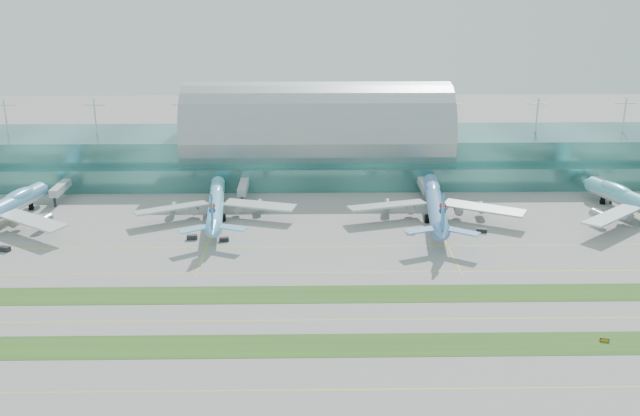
{
  "coord_description": "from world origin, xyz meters",
  "views": [
    {
      "loc": [
        -4.12,
        -188.26,
        90.95
      ],
      "look_at": [
        0.0,
        55.0,
        9.0
      ],
      "focal_mm": 40.0,
      "sensor_mm": 36.0,
      "label": 1
    }
  ],
  "objects_px": {
    "airliner_c": "(435,203)",
    "airliner_b": "(216,203)",
    "taxiway_sign_east": "(604,340)",
    "terminal": "(317,146)"
  },
  "relations": [
    {
      "from": "terminal",
      "to": "airliner_b",
      "type": "xyz_separation_m",
      "value": [
        -39.51,
        -58.19,
        -8.29
      ]
    },
    {
      "from": "airliner_b",
      "to": "taxiway_sign_east",
      "type": "height_order",
      "value": "airliner_b"
    },
    {
      "from": "terminal",
      "to": "airliner_b",
      "type": "relative_size",
      "value": 4.86
    },
    {
      "from": "airliner_b",
      "to": "airliner_c",
      "type": "height_order",
      "value": "airliner_c"
    },
    {
      "from": "airliner_c",
      "to": "taxiway_sign_east",
      "type": "height_order",
      "value": "airliner_c"
    },
    {
      "from": "terminal",
      "to": "taxiway_sign_east",
      "type": "distance_m",
      "value": 172.29
    },
    {
      "from": "airliner_b",
      "to": "taxiway_sign_east",
      "type": "distance_m",
      "value": 148.23
    },
    {
      "from": "airliner_b",
      "to": "taxiway_sign_east",
      "type": "xyz_separation_m",
      "value": [
        111.18,
        -97.88,
        -5.45
      ]
    },
    {
      "from": "airliner_b",
      "to": "terminal",
      "type": "bearing_deg",
      "value": 50.7
    },
    {
      "from": "airliner_c",
      "to": "airliner_b",
      "type": "bearing_deg",
      "value": -175.87
    }
  ]
}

